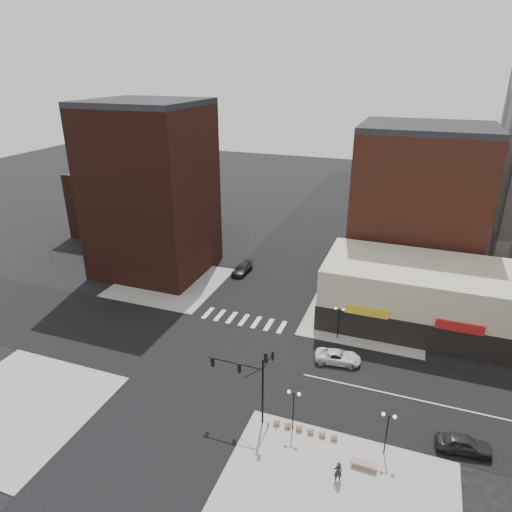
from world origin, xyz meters
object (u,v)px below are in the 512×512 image
(street_lamp_ne, at_px, (339,315))
(dark_sedan_north, at_px, (242,269))
(street_lamp_se_a, at_px, (294,400))
(stone_bench, at_px, (364,465))
(pedestrian, at_px, (338,471))
(white_suv, at_px, (338,357))
(dark_sedan_east, at_px, (464,444))
(street_lamp_se_b, at_px, (388,423))
(traffic_signal, at_px, (254,374))

(street_lamp_ne, relative_size, dark_sedan_north, 0.84)
(street_lamp_se_a, relative_size, stone_bench, 2.01)
(street_lamp_se_a, relative_size, pedestrian, 2.25)
(street_lamp_se_a, bearing_deg, pedestrian, -40.33)
(street_lamp_se_a, height_order, white_suv, street_lamp_se_a)
(street_lamp_ne, height_order, stone_bench, street_lamp_ne)
(dark_sedan_east, height_order, pedestrian, pedestrian)
(street_lamp_ne, bearing_deg, dark_sedan_north, 142.76)
(street_lamp_se_b, distance_m, white_suv, 13.23)
(stone_bench, bearing_deg, pedestrian, -131.71)
(street_lamp_se_a, distance_m, street_lamp_se_b, 8.00)
(street_lamp_se_a, height_order, dark_sedan_east, street_lamp_se_a)
(traffic_signal, distance_m, dark_sedan_east, 18.67)
(dark_sedan_east, bearing_deg, white_suv, 48.59)
(traffic_signal, height_order, street_lamp_se_a, traffic_signal)
(stone_bench, bearing_deg, street_lamp_ne, 108.17)
(street_lamp_ne, distance_m, dark_sedan_east, 19.01)
(white_suv, xyz_separation_m, dark_sedan_east, (12.36, -8.83, 0.08))
(street_lamp_se_a, distance_m, pedestrian, 6.72)
(white_suv, relative_size, dark_sedan_north, 1.01)
(street_lamp_se_a, xyz_separation_m, street_lamp_se_b, (8.00, 0.00, 0.00))
(white_suv, bearing_deg, dark_sedan_north, 37.99)
(street_lamp_se_a, xyz_separation_m, stone_bench, (6.62, -2.16, -2.91))
(street_lamp_se_b, bearing_deg, pedestrian, -127.77)
(street_lamp_ne, relative_size, pedestrian, 2.25)
(dark_sedan_east, height_order, stone_bench, dark_sedan_east)
(stone_bench, bearing_deg, white_suv, 110.08)
(dark_sedan_east, xyz_separation_m, stone_bench, (-7.65, -4.77, -0.40))
(dark_sedan_north, bearing_deg, pedestrian, -53.94)
(street_lamp_se_b, distance_m, stone_bench, 3.88)
(street_lamp_se_b, height_order, street_lamp_ne, same)
(white_suv, distance_m, pedestrian, 15.82)
(street_lamp_se_a, distance_m, stone_bench, 7.54)
(street_lamp_se_b, relative_size, dark_sedan_north, 0.84)
(street_lamp_se_b, relative_size, stone_bench, 2.01)
(pedestrian, bearing_deg, traffic_signal, -50.34)
(pedestrian, bearing_deg, dark_sedan_north, -81.34)
(street_lamp_se_b, distance_m, street_lamp_ne, 17.46)
(street_lamp_se_b, relative_size, pedestrian, 2.25)
(traffic_signal, distance_m, white_suv, 13.33)
(street_lamp_se_b, xyz_separation_m, white_suv, (-6.09, 11.45, -2.60))
(pedestrian, bearing_deg, street_lamp_ne, -103.15)
(white_suv, relative_size, stone_bench, 2.39)
(traffic_signal, bearing_deg, white_suv, 63.31)
(dark_sedan_east, bearing_deg, street_lamp_se_b, 106.83)
(stone_bench, bearing_deg, street_lamp_se_a, 162.93)
(street_lamp_se_a, bearing_deg, dark_sedan_east, 10.40)
(dark_sedan_east, height_order, dark_sedan_north, dark_sedan_east)
(street_lamp_se_a, xyz_separation_m, white_suv, (1.91, 11.45, -2.60))
(street_lamp_se_a, relative_size, white_suv, 0.84)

